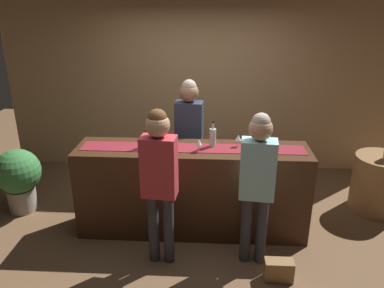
% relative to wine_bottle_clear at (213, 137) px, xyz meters
% --- Properties ---
extents(ground_plane, '(10.00, 10.00, 0.00)m').
position_rel_wine_bottle_clear_xyz_m(ground_plane, '(-0.22, -0.06, -1.16)').
color(ground_plane, brown).
extents(back_wall, '(6.00, 0.12, 2.90)m').
position_rel_wine_bottle_clear_xyz_m(back_wall, '(-0.22, 1.84, 0.29)').
color(back_wall, tan).
rests_on(back_wall, ground).
extents(bar_counter, '(2.62, 0.60, 1.04)m').
position_rel_wine_bottle_clear_xyz_m(bar_counter, '(-0.22, -0.06, -0.63)').
color(bar_counter, '#3D2314').
rests_on(bar_counter, ground).
extents(counter_runner_cloth, '(2.49, 0.28, 0.01)m').
position_rel_wine_bottle_clear_xyz_m(counter_runner_cloth, '(-0.22, -0.06, -0.11)').
color(counter_runner_cloth, maroon).
rests_on(counter_runner_cloth, bar_counter).
extents(wine_bottle_clear, '(0.07, 0.07, 0.30)m').
position_rel_wine_bottle_clear_xyz_m(wine_bottle_clear, '(0.00, 0.00, 0.00)').
color(wine_bottle_clear, '#B2C6C1').
rests_on(wine_bottle_clear, bar_counter).
extents(wine_bottle_green, '(0.07, 0.07, 0.30)m').
position_rel_wine_bottle_clear_xyz_m(wine_bottle_green, '(-0.72, -0.04, 0.00)').
color(wine_bottle_green, '#194723').
rests_on(wine_bottle_green, bar_counter).
extents(wine_bottle_amber, '(0.07, 0.07, 0.30)m').
position_rel_wine_bottle_clear_xyz_m(wine_bottle_amber, '(-0.55, -0.02, 0.00)').
color(wine_bottle_amber, brown).
rests_on(wine_bottle_amber, bar_counter).
extents(wine_glass_near_customer, '(0.07, 0.07, 0.14)m').
position_rel_wine_bottle_clear_xyz_m(wine_glass_near_customer, '(-0.15, -0.15, -0.01)').
color(wine_glass_near_customer, silver).
rests_on(wine_glass_near_customer, bar_counter).
extents(wine_glass_mid_counter, '(0.07, 0.07, 0.14)m').
position_rel_wine_bottle_clear_xyz_m(wine_glass_mid_counter, '(0.28, 0.01, -0.01)').
color(wine_glass_mid_counter, silver).
rests_on(wine_glass_mid_counter, bar_counter).
extents(bartender, '(0.36, 0.24, 1.69)m').
position_rel_wine_bottle_clear_xyz_m(bartender, '(-0.30, 0.52, -0.11)').
color(bartender, '#26262B').
rests_on(bartender, ground).
extents(customer_sipping, '(0.36, 0.24, 1.63)m').
position_rel_wine_bottle_clear_xyz_m(customer_sipping, '(0.44, -0.63, -0.16)').
color(customer_sipping, '#33333D').
rests_on(customer_sipping, ground).
extents(customer_browsing, '(0.36, 0.23, 1.66)m').
position_rel_wine_bottle_clear_xyz_m(customer_browsing, '(-0.51, -0.67, -0.13)').
color(customer_browsing, '#33333D').
rests_on(customer_browsing, ground).
extents(round_side_table, '(0.68, 0.68, 0.74)m').
position_rel_wine_bottle_clear_xyz_m(round_side_table, '(2.16, 0.52, -0.79)').
color(round_side_table, olive).
rests_on(round_side_table, ground).
extents(potted_plant_tall, '(0.57, 0.57, 0.84)m').
position_rel_wine_bottle_clear_xyz_m(potted_plant_tall, '(-2.46, 0.25, -0.67)').
color(potted_plant_tall, '#9E9389').
rests_on(potted_plant_tall, ground).
extents(handbag, '(0.28, 0.14, 0.22)m').
position_rel_wine_bottle_clear_xyz_m(handbag, '(0.67, -0.91, -1.05)').
color(handbag, olive).
rests_on(handbag, ground).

